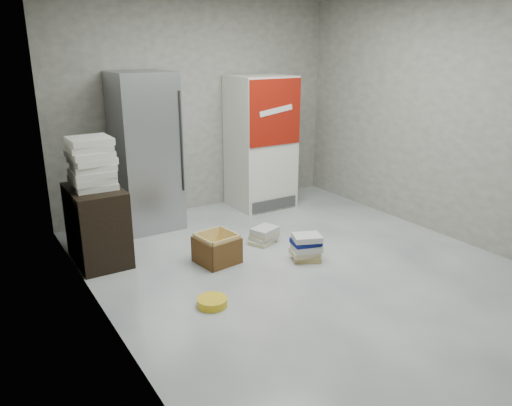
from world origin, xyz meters
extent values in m
plane|color=silver|center=(0.00, 0.00, 0.00)|extent=(5.00, 5.00, 0.00)
cube|color=#A7A396|center=(0.00, 2.50, 1.40)|extent=(4.00, 0.04, 2.80)
cube|color=#A7A396|center=(-2.00, 0.00, 1.40)|extent=(0.04, 5.00, 2.80)
cube|color=#A7A396|center=(2.00, 0.00, 1.40)|extent=(0.04, 5.00, 2.80)
cube|color=#A9ABB2|center=(-0.90, 2.13, 0.95)|extent=(0.70, 0.70, 1.90)
cylinder|color=#333333|center=(-0.58, 1.77, 1.10)|extent=(0.02, 0.02, 1.19)
cube|color=silver|center=(0.75, 2.13, 0.90)|extent=(0.80, 0.70, 1.80)
cube|color=maroon|center=(0.75, 1.77, 1.35)|extent=(0.78, 0.02, 0.85)
cube|color=white|center=(0.75, 1.75, 1.38)|extent=(0.50, 0.01, 0.14)
cube|color=#3F3F3F|center=(0.75, 1.77, 0.10)|extent=(0.70, 0.02, 0.15)
cube|color=black|center=(-1.73, 1.40, 0.40)|extent=(0.50, 0.80, 0.80)
cube|color=silver|center=(-1.72, 1.39, 0.83)|extent=(0.41, 0.41, 0.06)
cube|color=silver|center=(-1.73, 1.39, 0.90)|extent=(0.41, 0.41, 0.06)
cube|color=silver|center=(-1.73, 1.39, 0.96)|extent=(0.40, 0.40, 0.06)
cube|color=silver|center=(-1.71, 1.40, 1.03)|extent=(0.42, 0.42, 0.06)
cube|color=silver|center=(-1.71, 1.39, 1.09)|extent=(0.42, 0.42, 0.06)
cube|color=silver|center=(-1.73, 1.40, 1.16)|extent=(0.43, 0.43, 0.06)
cube|color=silver|center=(-1.73, 1.41, 1.22)|extent=(0.41, 0.41, 0.06)
cube|color=silver|center=(-1.72, 1.41, 1.29)|extent=(0.40, 0.40, 0.06)
cube|color=tan|center=(0.14, 0.25, 0.03)|extent=(0.36, 0.34, 0.06)
cube|color=beige|center=(0.12, 0.25, 0.09)|extent=(0.34, 0.30, 0.06)
cube|color=beige|center=(0.13, 0.23, 0.15)|extent=(0.34, 0.30, 0.06)
cube|color=navy|center=(0.13, 0.25, 0.21)|extent=(0.33, 0.29, 0.05)
cube|color=beige|center=(0.13, 0.23, 0.26)|extent=(0.35, 0.32, 0.06)
cube|color=beige|center=(-0.01, 0.88, 0.02)|extent=(0.35, 0.32, 0.04)
cube|color=beige|center=(0.01, 0.89, 0.07)|extent=(0.33, 0.29, 0.05)
cube|color=beige|center=(0.02, 0.88, 0.11)|extent=(0.34, 0.30, 0.04)
cube|color=beige|center=(0.02, 0.88, 0.16)|extent=(0.35, 0.31, 0.06)
cube|color=yellow|center=(-0.69, 0.70, 0.01)|extent=(0.42, 0.42, 0.01)
cube|color=brown|center=(-0.72, 0.89, 0.14)|extent=(0.39, 0.07, 0.28)
cube|color=brown|center=(-0.67, 0.52, 0.14)|extent=(0.39, 0.07, 0.28)
cube|color=brown|center=(-0.88, 0.68, 0.14)|extent=(0.07, 0.39, 0.28)
cube|color=brown|center=(-0.51, 0.73, 0.14)|extent=(0.07, 0.39, 0.28)
cube|color=yellow|center=(-0.72, 0.87, 0.16)|extent=(0.35, 0.06, 0.32)
cube|color=yellow|center=(-0.67, 0.53, 0.16)|extent=(0.35, 0.06, 0.32)
cube|color=yellow|center=(-0.87, 0.68, 0.16)|extent=(0.06, 0.35, 0.32)
cube|color=yellow|center=(-0.52, 0.73, 0.16)|extent=(0.06, 0.35, 0.32)
cylinder|color=yellow|center=(-1.16, -0.10, 0.04)|extent=(0.33, 0.33, 0.07)
camera|label=1|loc=(-2.89, -3.62, 2.21)|focal=35.00mm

